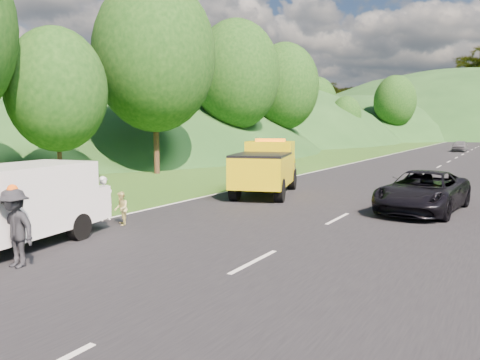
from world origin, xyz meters
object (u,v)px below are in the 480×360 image
Objects in this scene: child at (122,226)px; passing_suv at (422,212)px; white_van at (8,204)px; worker at (17,268)px; tow_truck at (266,168)px; woman at (105,221)px; suitcase at (106,204)px.

child is 0.20× the size of passing_suv.
white_van is 2.07m from worker.
white_van is at bearing -51.71° from child.
tow_truck is 5.87× the size of child.
child is 4.68m from worker.
woman is 1.86m from suitcase.
worker reaches higher than woman.
tow_truck is 7.29m from passing_suv.
tow_truck reaches higher than worker.
worker reaches higher than suitcase.
child is at bearing 77.11° from white_van.
white_van is 5.82m from suitcase.
woman is 2.74× the size of suitcase.
suitcase is 11.95m from passing_suv.
white_van reaches higher than woman.
suitcase is at bearing -145.26° from passing_suv.
woman is 1.37× the size of child.
passing_suv is at bearing -37.94° from woman.
white_van is 3.60× the size of worker.
passing_suv is (7.97, 7.59, 0.00)m from child.
child is (-0.85, -8.49, -1.27)m from tow_truck.
passing_suv is at bearing 30.06° from suitcase.
suitcase is (-3.23, -6.88, -1.00)m from tow_truck.
worker is 0.33× the size of passing_suv.
suitcase reaches higher than child.
tow_truck is 13.08m from worker.
child is at bearing -92.99° from woman.
woman reaches higher than suitcase.
white_van is at bearing -121.25° from passing_suv.
child is (1.07, -0.31, 0.00)m from woman.
white_van is at bearing 148.45° from worker.
child is at bearing -34.06° from suitcase.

